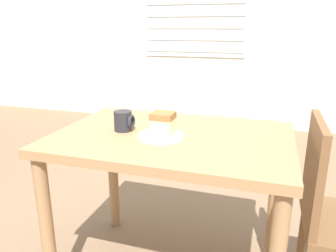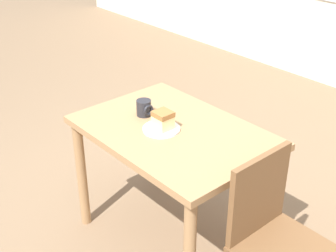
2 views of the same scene
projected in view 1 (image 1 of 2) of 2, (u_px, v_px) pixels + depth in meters
name	position (u px, v px, depth m)	size (l,w,h in m)	color
wall_back	(234.00, 11.00, 3.90)	(10.00, 0.10, 2.80)	beige
dining_table_near	(172.00, 158.00, 1.51)	(1.05, 0.74, 0.76)	#9E754C
plate	(161.00, 136.00, 1.44)	(0.20, 0.20, 0.01)	white
cake_slice	(163.00, 123.00, 1.42)	(0.10, 0.09, 0.10)	#E5CC89
coffee_mug	(124.00, 121.00, 1.52)	(0.09, 0.08, 0.09)	#232328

